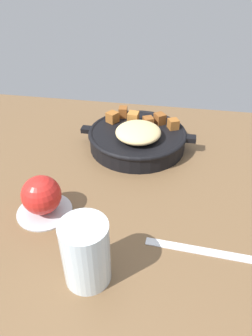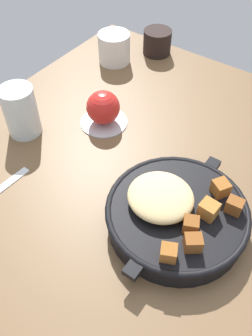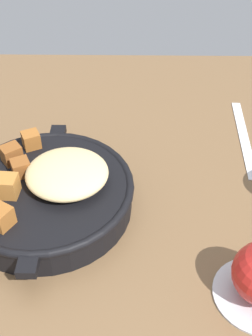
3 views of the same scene
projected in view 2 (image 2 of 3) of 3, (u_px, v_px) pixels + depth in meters
The scene contains 7 objects.
ground_plane at pixel (119, 186), 72.79cm from camera, with size 102.52×80.91×2.40cm, color brown.
cast_iron_skillet at pixel (176, 213), 63.17cm from camera, with size 29.38×25.03×7.79cm.
saucer_plate at pixel (104, 121), 83.66cm from camera, with size 10.81×10.81×0.60cm, color #B7BABF.
red_apple at pixel (103, 107), 80.62cm from camera, with size 7.56×7.56×7.56cm, color red.
coffee_mug_dark at pixel (157, 42), 101.65cm from camera, with size 7.80×7.80×6.72cm, color black.
ceramic_mug_white at pixel (114, 48), 98.25cm from camera, with size 8.58×8.58×8.01cm, color silver.
water_glass_tall at pixel (22, 110), 77.94cm from camera, with size 7.30×7.30×11.29cm, color silver.
Camera 2 is at (-36.52, -27.92, 55.37)cm, focal length 38.87 mm.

